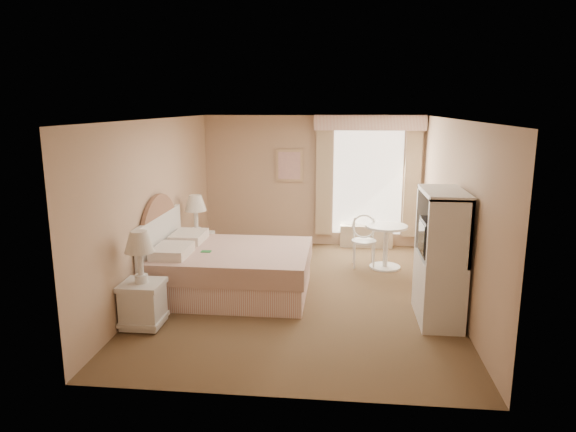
# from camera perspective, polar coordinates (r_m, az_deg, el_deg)

# --- Properties ---
(room) EXTENTS (4.21, 5.51, 2.51)m
(room) POSITION_cam_1_polar(r_m,az_deg,el_deg) (7.23, 1.50, 0.75)
(room) COLOR brown
(room) RESTS_ON ground
(window) EXTENTS (2.05, 0.22, 2.51)m
(window) POSITION_cam_1_polar(r_m,az_deg,el_deg) (9.82, 8.87, 4.20)
(window) COLOR white
(window) RESTS_ON room
(framed_art) EXTENTS (0.52, 0.04, 0.62)m
(framed_art) POSITION_cam_1_polar(r_m,az_deg,el_deg) (9.89, 0.15, 5.62)
(framed_art) COLOR tan
(framed_art) RESTS_ON room
(bed) EXTENTS (2.23, 1.75, 1.55)m
(bed) POSITION_cam_1_polar(r_m,az_deg,el_deg) (7.53, -7.13, -5.79)
(bed) COLOR #D5958A
(bed) RESTS_ON room
(nightstand_near) EXTENTS (0.50, 0.50, 1.20)m
(nightstand_near) POSITION_cam_1_polar(r_m,az_deg,el_deg) (6.58, -15.89, -8.12)
(nightstand_near) COLOR silver
(nightstand_near) RESTS_ON room
(nightstand_far) EXTENTS (0.50, 0.50, 1.22)m
(nightstand_far) POSITION_cam_1_polar(r_m,az_deg,el_deg) (8.75, -10.09, -2.73)
(nightstand_far) COLOR silver
(nightstand_far) RESTS_ON room
(round_table) EXTENTS (0.70, 0.70, 0.73)m
(round_table) POSITION_cam_1_polar(r_m,az_deg,el_deg) (8.72, 10.83, -2.59)
(round_table) COLOR white
(round_table) RESTS_ON room
(cafe_chair) EXTENTS (0.43, 0.43, 0.87)m
(cafe_chair) POSITION_cam_1_polar(r_m,az_deg,el_deg) (8.81, 8.43, -2.28)
(cafe_chair) COLOR white
(cafe_chair) RESTS_ON room
(armoire) EXTENTS (0.50, 1.01, 1.67)m
(armoire) POSITION_cam_1_polar(r_m,az_deg,el_deg) (6.75, 16.54, -5.48)
(armoire) COLOR silver
(armoire) RESTS_ON room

